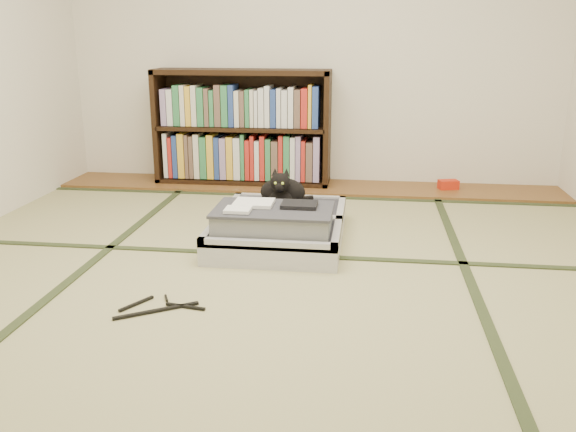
# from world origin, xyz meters

# --- Properties ---
(floor) EXTENTS (4.50, 4.50, 0.00)m
(floor) POSITION_xyz_m (0.00, 0.00, 0.00)
(floor) COLOR tan
(floor) RESTS_ON ground
(wood_strip) EXTENTS (4.00, 0.50, 0.02)m
(wood_strip) POSITION_xyz_m (0.00, 2.00, 0.01)
(wood_strip) COLOR brown
(wood_strip) RESTS_ON ground
(red_item) EXTENTS (0.17, 0.13, 0.07)m
(red_item) POSITION_xyz_m (1.11, 2.03, 0.06)
(red_item) COLOR red
(red_item) RESTS_ON wood_strip
(tatami_borders) EXTENTS (4.00, 4.50, 0.01)m
(tatami_borders) POSITION_xyz_m (0.00, 0.49, 0.00)
(tatami_borders) COLOR #2D381E
(tatami_borders) RESTS_ON ground
(bookcase) EXTENTS (1.42, 0.32, 0.92)m
(bookcase) POSITION_xyz_m (-0.55, 2.07, 0.45)
(bookcase) COLOR black
(bookcase) RESTS_ON wood_strip
(suitcase) EXTENTS (0.74, 0.99, 0.29)m
(suitcase) POSITION_xyz_m (-0.04, 0.62, 0.10)
(suitcase) COLOR silver
(suitcase) RESTS_ON floor
(cat) EXTENTS (0.33, 0.33, 0.27)m
(cat) POSITION_xyz_m (-0.06, 0.91, 0.24)
(cat) COLOR black
(cat) RESTS_ON suitcase
(cable_coil) EXTENTS (0.10, 0.10, 0.02)m
(cable_coil) POSITION_xyz_m (0.12, 0.95, 0.15)
(cable_coil) COLOR white
(cable_coil) RESTS_ON suitcase
(hanger) EXTENTS (0.38, 0.28, 0.01)m
(hanger) POSITION_xyz_m (-0.45, -0.36, 0.01)
(hanger) COLOR black
(hanger) RESTS_ON floor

